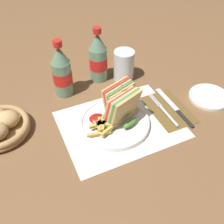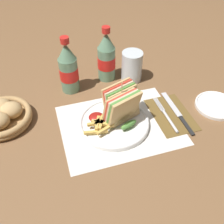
% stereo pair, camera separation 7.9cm
% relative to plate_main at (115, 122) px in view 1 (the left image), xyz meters
% --- Properties ---
extents(ground_plane, '(4.00, 4.00, 0.00)m').
position_rel_plate_main_xyz_m(ground_plane, '(-0.02, -0.02, -0.01)').
color(ground_plane, brown).
extents(placemat, '(0.38, 0.30, 0.00)m').
position_rel_plate_main_xyz_m(placemat, '(0.02, -0.01, -0.01)').
color(placemat, silver).
rests_on(placemat, ground_plane).
extents(plate_main, '(0.23, 0.23, 0.02)m').
position_rel_plate_main_xyz_m(plate_main, '(0.00, 0.00, 0.00)').
color(plate_main, white).
rests_on(plate_main, ground_plane).
extents(club_sandwich, '(0.13, 0.13, 0.15)m').
position_rel_plate_main_xyz_m(club_sandwich, '(0.03, 0.01, 0.06)').
color(club_sandwich, tan).
rests_on(club_sandwich, plate_main).
extents(fries_pile, '(0.10, 0.08, 0.02)m').
position_rel_plate_main_xyz_m(fries_pile, '(-0.05, -0.02, 0.02)').
color(fries_pile, gold).
rests_on(fries_pile, plate_main).
extents(ketchup_blob, '(0.05, 0.04, 0.02)m').
position_rel_plate_main_xyz_m(ketchup_blob, '(-0.05, 0.03, 0.02)').
color(ketchup_blob, maroon).
rests_on(ketchup_blob, plate_main).
extents(napkin, '(0.12, 0.19, 0.00)m').
position_rel_plate_main_xyz_m(napkin, '(0.20, -0.01, -0.01)').
color(napkin, brown).
rests_on(napkin, ground_plane).
extents(fork, '(0.01, 0.17, 0.01)m').
position_rel_plate_main_xyz_m(fork, '(0.18, -0.03, -0.00)').
color(fork, silver).
rests_on(fork, napkin).
extents(knife, '(0.02, 0.22, 0.00)m').
position_rel_plate_main_xyz_m(knife, '(0.22, -0.02, -0.00)').
color(knife, black).
rests_on(knife, napkin).
extents(coke_bottle_near, '(0.07, 0.07, 0.22)m').
position_rel_plate_main_xyz_m(coke_bottle_near, '(-0.10, 0.23, 0.08)').
color(coke_bottle_near, slate).
rests_on(coke_bottle_near, ground_plane).
extents(coke_bottle_far, '(0.07, 0.07, 0.22)m').
position_rel_plate_main_xyz_m(coke_bottle_far, '(0.05, 0.26, 0.08)').
color(coke_bottle_far, slate).
rests_on(coke_bottle_far, ground_plane).
extents(glass_near, '(0.08, 0.08, 0.12)m').
position_rel_plate_main_xyz_m(glass_near, '(0.14, 0.22, 0.04)').
color(glass_near, silver).
rests_on(glass_near, ground_plane).
extents(side_saucer, '(0.15, 0.15, 0.01)m').
position_rel_plate_main_xyz_m(side_saucer, '(0.37, -0.02, -0.00)').
color(side_saucer, white).
rests_on(side_saucer, ground_plane).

